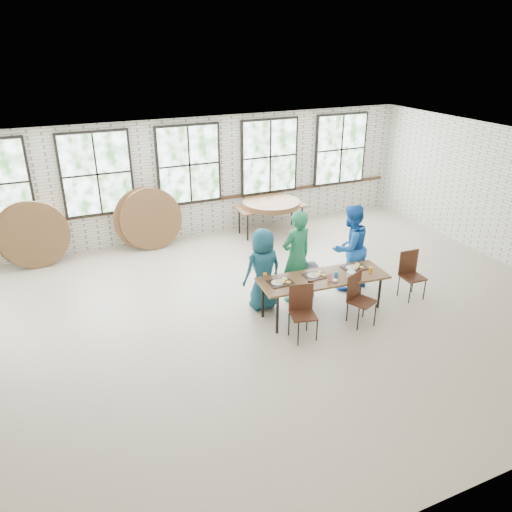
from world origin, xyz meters
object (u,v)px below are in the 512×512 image
(dining_table, at_px, (323,280))
(chair_near_right, at_px, (358,295))
(storage_table, at_px, (271,208))
(chair_near_left, at_px, (302,307))

(dining_table, distance_m, chair_near_right, 0.69)
(chair_near_right, bearing_deg, storage_table, 59.98)
(chair_near_right, bearing_deg, chair_near_left, 155.54)
(chair_near_left, height_order, chair_near_right, same)
(chair_near_left, xyz_separation_m, storage_table, (1.66, 4.67, 0.13))
(dining_table, relative_size, chair_near_right, 2.59)
(chair_near_left, distance_m, chair_near_right, 1.13)
(chair_near_left, bearing_deg, dining_table, 50.25)
(dining_table, relative_size, chair_near_left, 2.59)
(dining_table, xyz_separation_m, chair_near_right, (0.40, -0.55, -0.13))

